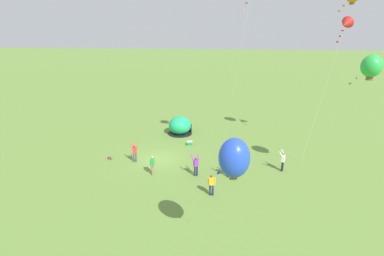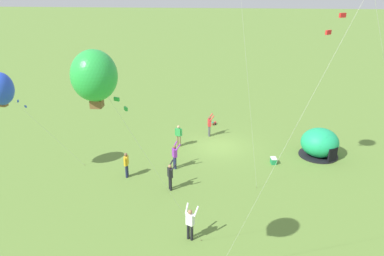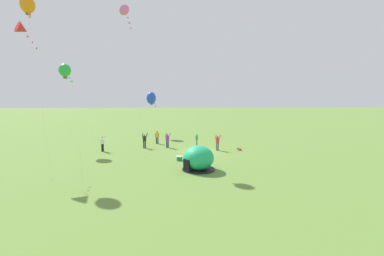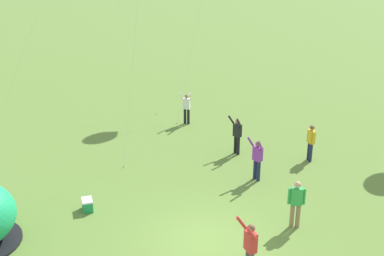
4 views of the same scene
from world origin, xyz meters
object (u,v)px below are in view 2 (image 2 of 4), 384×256
Objects in this scene: toddler_crawling at (214,123)px; person_strolling at (126,164)px; popup_tent at (320,143)px; person_with_toddler at (190,222)px; person_arms_raised at (210,125)px; person_near_tent at (170,175)px; person_far_back at (179,135)px; cooler_box at (273,161)px; person_center_field at (175,155)px; kite_blue at (1,89)px; kite_green at (94,76)px.

person_strolling is (5.33, 9.92, 0.79)m from toddler_crawling.
person_with_toddler is (8.49, 10.32, 0.00)m from popup_tent.
person_arms_raised is 8.94m from person_near_tent.
person_far_back is at bearing 61.96° from toddler_crawling.
cooler_box is 1.08× the size of toddler_crawling.
person_far_back is 11.25m from person_with_toddler.
person_center_field is 1.10× the size of person_far_back.
popup_tent is 13.92m from person_strolling.
person_with_toddler is (5.06, 8.75, 0.78)m from cooler_box.
kite_blue is (11.48, -4.65, 5.16)m from person_with_toddler.
person_center_field is at bearing 74.45° from toddler_crawling.
kite_green reaches higher than kite_blue.
person_near_tent is at bearing -70.28° from person_with_toddler.
person_arms_raised is at bearing -91.42° from person_with_toddler.
person_near_tent is 1.10× the size of person_far_back.
person_near_tent is 1.00× the size of person_with_toddler.
kite_green is (0.63, 12.14, 8.43)m from person_center_field.
toddler_crawling is at bearing -101.33° from person_near_tent.
person_near_tent is 3.35m from person_strolling.
person_arms_raised is at bearing -124.39° from person_strolling.
person_strolling is 8.62m from kite_blue.
person_strolling is 7.59m from person_with_toddler.
popup_tent is 20.39m from kite_green.
toddler_crawling is at bearing -92.18° from person_with_toddler.
kite_green reaches higher than popup_tent.
person_strolling is 0.17× the size of kite_green.
person_arms_raised is 1.00× the size of person_near_tent.
person_near_tent is at bearing 31.67° from cooler_box.
person_strolling is at bearing 18.32° from popup_tent.
kite_blue reaches higher than person_far_back.
kite_green is at bearing 54.16° from popup_tent.
person_far_back is 0.24× the size of kite_blue.
cooler_box is at bearing 24.64° from popup_tent.
person_far_back is (2.55, 4.79, 0.79)m from toddler_crawling.
person_near_tent is at bearing 92.61° from person_far_back.
cooler_box is at bearing -118.90° from kite_green.
person_strolling is 5.83m from person_far_back.
cooler_box is at bearing -120.04° from person_with_toddler.
person_strolling is at bearing -23.55° from person_near_tent.
cooler_box is 18.04m from kite_blue.
cooler_box is 8.40m from toddler_crawling.
popup_tent is 10.64m from person_center_field.
person_center_field reaches higher than person_strolling.
person_with_toddler is (-4.72, 5.95, 0.03)m from person_strolling.
kite_blue reaches higher than person_with_toddler.
cooler_box is 6.63m from person_arms_raised.
person_near_tent is 0.19× the size of kite_green.
person_with_toddler is 13.42m from kite_blue.
person_far_back is at bearing -4.15° from popup_tent.
kite_blue is (12.08, 11.21, 5.98)m from toddler_crawling.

